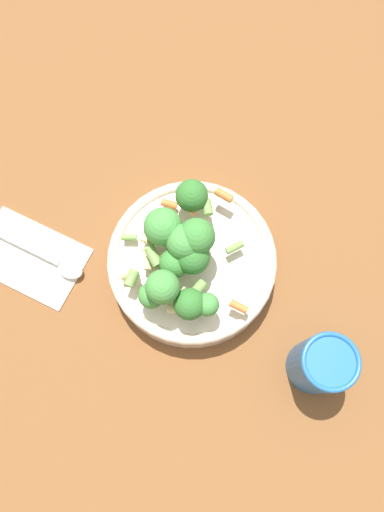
{
  "coord_description": "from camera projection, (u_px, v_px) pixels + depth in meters",
  "views": [
    {
      "loc": [
        -0.16,
        -0.08,
        0.67
      ],
      "look_at": [
        0.0,
        0.0,
        0.06
      ],
      "focal_mm": 35.0,
      "sensor_mm": 36.0,
      "label": 1
    }
  ],
  "objects": [
    {
      "name": "ground_plane",
      "position": [
        192.0,
        268.0,
        0.69
      ],
      "size": [
        3.0,
        3.0,
        0.0
      ],
      "primitive_type": "plane",
      "color": "brown"
    },
    {
      "name": "bowl",
      "position": [
        192.0,
        263.0,
        0.67
      ],
      "size": [
        0.22,
        0.22,
        0.05
      ],
      "color": "beige",
      "rests_on": "ground_plane"
    },
    {
      "name": "pasta_salad",
      "position": [
        180.0,
        250.0,
        0.61
      ],
      "size": [
        0.18,
        0.19,
        0.08
      ],
      "color": "#8CB766",
      "rests_on": "bowl"
    },
    {
      "name": "cup",
      "position": [
        321.0,
        364.0,
        0.61
      ],
      "size": [
        0.07,
        0.07,
        0.1
      ],
      "color": "#2366B2",
      "rests_on": "ground_plane"
    },
    {
      "name": "napkin",
      "position": [
        30.0,
        257.0,
        0.69
      ],
      "size": [
        0.1,
        0.15,
        0.01
      ],
      "color": "white",
      "rests_on": "ground_plane"
    },
    {
      "name": "spoon",
      "position": [
        49.0,
        259.0,
        0.69
      ],
      "size": [
        0.03,
        0.17,
        0.01
      ],
      "rotation": [
        0.0,
        0.0,
        11.03
      ],
      "color": "silver",
      "rests_on": "napkin"
    }
  ]
}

